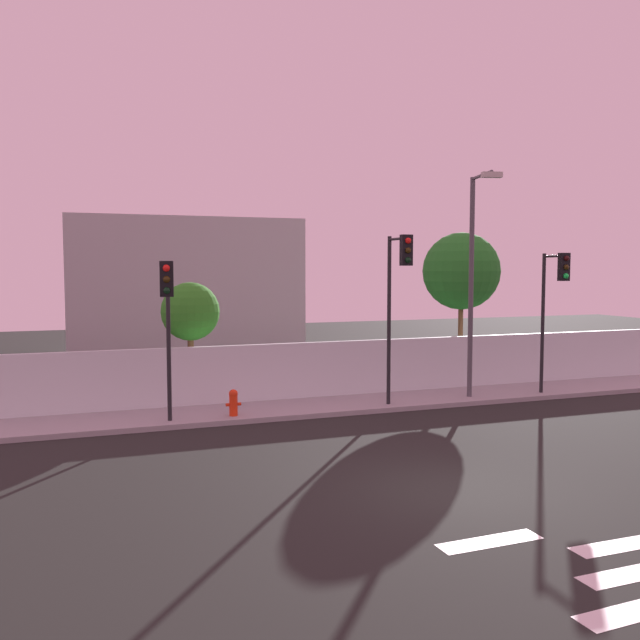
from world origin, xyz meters
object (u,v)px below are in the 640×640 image
fire_hydrant (233,402)px  roadside_tree_midleft (461,271)px  street_lamp_curbside (474,269)px  roadside_tree_leftmost (190,312)px  traffic_light_center (554,292)px  traffic_light_left (398,284)px  traffic_light_right (167,306)px

fire_hydrant → roadside_tree_midleft: 10.89m
street_lamp_curbside → roadside_tree_midleft: street_lamp_curbside is taller
roadside_tree_leftmost → roadside_tree_midleft: bearing=-0.0°
street_lamp_curbside → roadside_tree_leftmost: bearing=157.5°
traffic_light_center → fire_hydrant: size_ratio=6.18×
traffic_light_left → traffic_light_center: 5.74m
traffic_light_left → roadside_tree_midleft: (4.73, 4.09, 0.34)m
fire_hydrant → traffic_light_left: bearing=-6.9°
traffic_light_center → street_lamp_curbside: 2.89m
traffic_light_left → fire_hydrant: 5.97m
traffic_light_left → roadside_tree_midleft: bearing=40.8°
traffic_light_left → traffic_light_center: traffic_light_left is taller
traffic_light_right → street_lamp_curbside: (9.83, 0.82, 0.95)m
traffic_light_left → traffic_light_center: size_ratio=1.10×
traffic_light_center → roadside_tree_midleft: roadside_tree_midleft is taller
street_lamp_curbside → traffic_light_left: bearing=-169.4°
traffic_light_left → roadside_tree_leftmost: size_ratio=1.33×
traffic_light_left → fire_hydrant: traffic_light_left is taller
traffic_light_left → street_lamp_curbside: street_lamp_curbside is taller
traffic_light_center → roadside_tree_leftmost: size_ratio=1.20×
traffic_light_left → street_lamp_curbside: (3.00, 0.56, 0.43)m
traffic_light_left → traffic_light_center: bearing=0.2°
roadside_tree_leftmost → traffic_light_center: bearing=-19.9°
traffic_light_center → roadside_tree_midleft: (-1.00, 4.07, 0.66)m
traffic_light_right → street_lamp_curbside: size_ratio=0.62×
traffic_light_right → fire_hydrant: 3.53m
traffic_light_right → street_lamp_curbside: 9.91m
street_lamp_curbside → traffic_light_center: bearing=-11.2°
traffic_light_left → fire_hydrant: size_ratio=6.81×
roadside_tree_midleft → traffic_light_left: bearing=-139.2°
traffic_light_right → fire_hydrant: size_ratio=5.77×
traffic_light_right → traffic_light_left: bearing=2.2°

